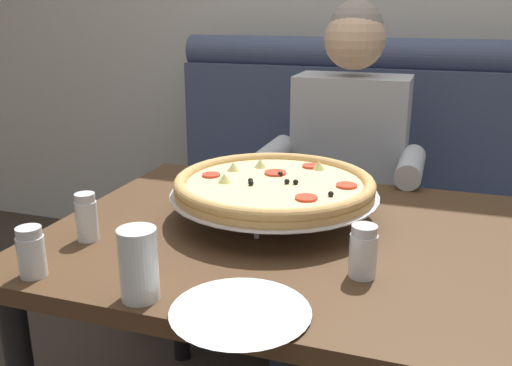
{
  "coord_description": "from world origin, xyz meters",
  "views": [
    {
      "loc": [
        0.34,
        -1.22,
        1.25
      ],
      "look_at": [
        -0.07,
        -0.01,
        0.85
      ],
      "focal_mm": 39.21,
      "sensor_mm": 36.0,
      "label": 1
    }
  ],
  "objects_px": {
    "shaker_pepper_flakes": "(32,255)",
    "plate_near_left": "(240,309)",
    "shaker_parmesan": "(363,255)",
    "drinking_glass": "(139,269)",
    "diner_main": "(344,168)",
    "pizza": "(274,186)",
    "dining_table": "(286,264)",
    "booth_bench": "(346,223)",
    "shaker_oregano": "(87,220)"
  },
  "relations": [
    {
      "from": "booth_bench",
      "to": "shaker_pepper_flakes",
      "type": "xyz_separation_m",
      "value": [
        -0.42,
        -1.32,
        0.37
      ]
    },
    {
      "from": "dining_table",
      "to": "shaker_parmesan",
      "type": "distance_m",
      "value": 0.31
    },
    {
      "from": "pizza",
      "to": "shaker_parmesan",
      "type": "xyz_separation_m",
      "value": [
        0.27,
        -0.26,
        -0.04
      ]
    },
    {
      "from": "dining_table",
      "to": "plate_near_left",
      "type": "bearing_deg",
      "value": -86.11
    },
    {
      "from": "shaker_parmesan",
      "to": "diner_main",
      "type": "bearing_deg",
      "value": 102.46
    },
    {
      "from": "diner_main",
      "to": "shaker_pepper_flakes",
      "type": "distance_m",
      "value": 1.15
    },
    {
      "from": "shaker_parmesan",
      "to": "plate_near_left",
      "type": "distance_m",
      "value": 0.29
    },
    {
      "from": "diner_main",
      "to": "pizza",
      "type": "height_order",
      "value": "diner_main"
    },
    {
      "from": "diner_main",
      "to": "drinking_glass",
      "type": "relative_size",
      "value": 9.12
    },
    {
      "from": "shaker_oregano",
      "to": "drinking_glass",
      "type": "relative_size",
      "value": 0.82
    },
    {
      "from": "diner_main",
      "to": "drinking_glass",
      "type": "height_order",
      "value": "diner_main"
    },
    {
      "from": "shaker_oregano",
      "to": "shaker_parmesan",
      "type": "height_order",
      "value": "shaker_oregano"
    },
    {
      "from": "shaker_parmesan",
      "to": "plate_near_left",
      "type": "relative_size",
      "value": 0.43
    },
    {
      "from": "shaker_parmesan",
      "to": "drinking_glass",
      "type": "bearing_deg",
      "value": -149.33
    },
    {
      "from": "shaker_oregano",
      "to": "shaker_pepper_flakes",
      "type": "distance_m",
      "value": 0.19
    },
    {
      "from": "shaker_parmesan",
      "to": "plate_near_left",
      "type": "xyz_separation_m",
      "value": [
        -0.18,
        -0.22,
        -0.04
      ]
    },
    {
      "from": "diner_main",
      "to": "shaker_pepper_flakes",
      "type": "bearing_deg",
      "value": -112.94
    },
    {
      "from": "shaker_parmesan",
      "to": "booth_bench",
      "type": "bearing_deg",
      "value": 100.72
    },
    {
      "from": "booth_bench",
      "to": "diner_main",
      "type": "distance_m",
      "value": 0.41
    },
    {
      "from": "plate_near_left",
      "to": "pizza",
      "type": "bearing_deg",
      "value": 99.92
    },
    {
      "from": "shaker_pepper_flakes",
      "to": "pizza",
      "type": "bearing_deg",
      "value": 52.11
    },
    {
      "from": "booth_bench",
      "to": "pizza",
      "type": "xyz_separation_m",
      "value": [
        -0.06,
        -0.85,
        0.42
      ]
    },
    {
      "from": "pizza",
      "to": "booth_bench",
      "type": "bearing_deg",
      "value": 86.22
    },
    {
      "from": "drinking_glass",
      "to": "shaker_pepper_flakes",
      "type": "bearing_deg",
      "value": 177.1
    },
    {
      "from": "pizza",
      "to": "shaker_pepper_flakes",
      "type": "xyz_separation_m",
      "value": [
        -0.37,
        -0.47,
        -0.04
      ]
    },
    {
      "from": "dining_table",
      "to": "shaker_parmesan",
      "type": "bearing_deg",
      "value": -40.96
    },
    {
      "from": "booth_bench",
      "to": "drinking_glass",
      "type": "relative_size",
      "value": 11.39
    },
    {
      "from": "pizza",
      "to": "shaker_parmesan",
      "type": "relative_size",
      "value": 4.85
    },
    {
      "from": "pizza",
      "to": "shaker_pepper_flakes",
      "type": "distance_m",
      "value": 0.6
    },
    {
      "from": "shaker_parmesan",
      "to": "drinking_glass",
      "type": "distance_m",
      "value": 0.44
    },
    {
      "from": "shaker_oregano",
      "to": "plate_near_left",
      "type": "height_order",
      "value": "shaker_oregano"
    },
    {
      "from": "pizza",
      "to": "drinking_glass",
      "type": "height_order",
      "value": "drinking_glass"
    },
    {
      "from": "pizza",
      "to": "shaker_pepper_flakes",
      "type": "bearing_deg",
      "value": -127.89
    },
    {
      "from": "drinking_glass",
      "to": "booth_bench",
      "type": "bearing_deg",
      "value": 82.77
    },
    {
      "from": "shaker_oregano",
      "to": "shaker_parmesan",
      "type": "bearing_deg",
      "value": 1.75
    },
    {
      "from": "diner_main",
      "to": "shaker_pepper_flakes",
      "type": "height_order",
      "value": "diner_main"
    },
    {
      "from": "booth_bench",
      "to": "diner_main",
      "type": "relative_size",
      "value": 1.25
    },
    {
      "from": "dining_table",
      "to": "plate_near_left",
      "type": "height_order",
      "value": "plate_near_left"
    },
    {
      "from": "shaker_parmesan",
      "to": "pizza",
      "type": "bearing_deg",
      "value": 135.75
    },
    {
      "from": "shaker_oregano",
      "to": "drinking_glass",
      "type": "xyz_separation_m",
      "value": [
        0.26,
        -0.21,
        0.01
      ]
    },
    {
      "from": "diner_main",
      "to": "shaker_oregano",
      "type": "relative_size",
      "value": 11.16
    },
    {
      "from": "shaker_oregano",
      "to": "shaker_pepper_flakes",
      "type": "relative_size",
      "value": 1.09
    },
    {
      "from": "drinking_glass",
      "to": "shaker_parmesan",
      "type": "bearing_deg",
      "value": 30.67
    },
    {
      "from": "pizza",
      "to": "shaker_oregano",
      "type": "xyz_separation_m",
      "value": [
        -0.37,
        -0.28,
        -0.04
      ]
    },
    {
      "from": "booth_bench",
      "to": "drinking_glass",
      "type": "bearing_deg",
      "value": -97.23
    },
    {
      "from": "pizza",
      "to": "shaker_oregano",
      "type": "distance_m",
      "value": 0.47
    },
    {
      "from": "booth_bench",
      "to": "plate_near_left",
      "type": "xyz_separation_m",
      "value": [
        0.03,
        -1.33,
        0.34
      ]
    },
    {
      "from": "diner_main",
      "to": "shaker_pepper_flakes",
      "type": "xyz_separation_m",
      "value": [
        -0.45,
        -1.06,
        0.06
      ]
    },
    {
      "from": "dining_table",
      "to": "booth_bench",
      "type": "bearing_deg",
      "value": 90.0
    },
    {
      "from": "shaker_pepper_flakes",
      "to": "plate_near_left",
      "type": "distance_m",
      "value": 0.45
    }
  ]
}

